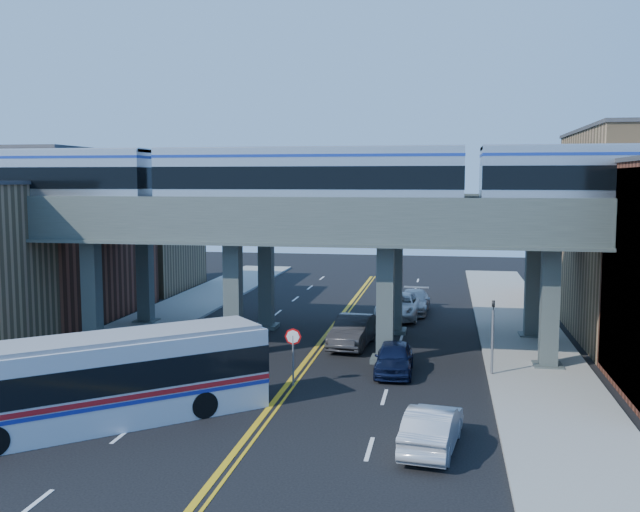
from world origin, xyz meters
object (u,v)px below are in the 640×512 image
at_px(transit_bus, 103,381).
at_px(car_parked_curb, 432,428).
at_px(transit_train, 308,179).
at_px(car_lane_d, 413,302).
at_px(traffic_signal, 493,329).
at_px(stop_sign, 293,347).
at_px(car_lane_b, 353,331).
at_px(car_lane_c, 399,306).
at_px(car_lane_a, 394,358).

bearing_deg(transit_bus, car_parked_curb, -42.71).
bearing_deg(transit_bus, transit_train, 22.10).
xyz_separation_m(car_lane_d, car_parked_curb, (1.82, -25.47, -0.01)).
relative_size(traffic_signal, transit_bus, 0.36).
bearing_deg(stop_sign, car_parked_curb, -46.31).
height_order(car_lane_b, car_lane_d, car_lane_b).
bearing_deg(transit_bus, traffic_signal, -9.14).
height_order(stop_sign, car_lane_c, stop_sign).
height_order(traffic_signal, car_lane_d, traffic_signal).
relative_size(traffic_signal, car_lane_b, 0.79).
bearing_deg(car_lane_b, traffic_signal, -28.40).
height_order(transit_bus, car_lane_b, transit_bus).
height_order(transit_bus, car_lane_d, transit_bus).
xyz_separation_m(car_lane_a, car_lane_d, (0.18, 16.01, 0.02)).
distance_m(car_lane_b, car_parked_curb, 15.35).
bearing_deg(transit_train, stop_sign, -86.88).
bearing_deg(car_lane_d, car_lane_a, -88.24).
height_order(car_lane_c, car_lane_d, car_lane_c).
relative_size(stop_sign, car_lane_a, 0.60).
xyz_separation_m(stop_sign, traffic_signal, (8.90, 3.00, 0.54)).
relative_size(car_lane_b, car_parked_curb, 1.13).
bearing_deg(car_parked_curb, car_lane_d, -78.12).
xyz_separation_m(car_lane_b, car_lane_c, (1.99, 8.79, -0.04)).
distance_m(transit_train, car_lane_a, 9.94).
height_order(car_lane_c, car_parked_curb, car_lane_c).
distance_m(transit_train, car_lane_d, 16.97).
xyz_separation_m(car_lane_a, car_parked_curb, (1.99, -9.47, 0.01)).
relative_size(traffic_signal, car_lane_a, 0.93).
bearing_deg(car_lane_c, car_parked_curb, -79.29).
xyz_separation_m(transit_train, car_lane_b, (1.96, 3.02, -8.44)).
height_order(car_lane_a, car_lane_c, car_lane_c).
relative_size(car_lane_a, car_lane_c, 0.75).
distance_m(traffic_signal, car_parked_curb, 10.07).
bearing_deg(traffic_signal, car_lane_d, 105.50).
height_order(transit_train, transit_bus, transit_train).
bearing_deg(car_lane_b, stop_sign, -95.43).
distance_m(transit_bus, car_lane_b, 16.21).
xyz_separation_m(stop_sign, car_lane_d, (4.50, 18.86, -0.99)).
xyz_separation_m(transit_train, car_parked_curb, (6.59, -11.61, -8.54)).
bearing_deg(stop_sign, transit_bus, -133.74).
relative_size(stop_sign, car_lane_b, 0.50).
bearing_deg(transit_train, traffic_signal, -12.30).
relative_size(traffic_signal, car_lane_c, 0.70).
height_order(transit_train, car_lane_a, transit_train).
bearing_deg(car_lane_d, traffic_signal, -72.10).
distance_m(transit_bus, car_lane_c, 25.01).
bearing_deg(traffic_signal, car_lane_c, 110.72).
xyz_separation_m(traffic_signal, car_parked_curb, (-2.58, -9.61, -1.54)).
distance_m(traffic_signal, transit_bus, 17.52).
xyz_separation_m(stop_sign, transit_bus, (-5.98, -6.24, -0.09)).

